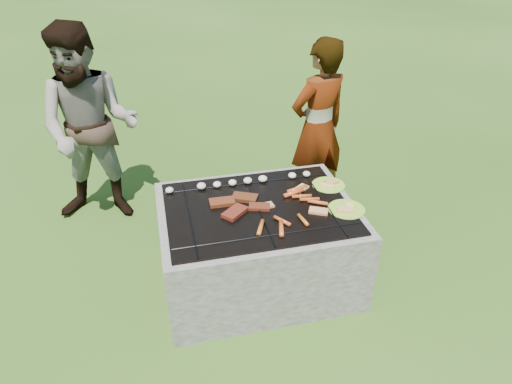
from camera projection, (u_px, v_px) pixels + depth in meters
lawn at (258, 277)px, 3.33m from camera, size 60.00×60.00×0.00m
fire_pit at (258, 247)px, 3.18m from camera, size 1.30×1.00×0.62m
mushrooms at (241, 181)px, 3.26m from camera, size 1.06×0.06×0.05m
pork_slabs at (238, 204)px, 3.02m from camera, size 0.39×0.33×0.03m
sausages at (293, 207)px, 2.99m from camera, size 0.55×0.54×0.03m
bread_on_grate at (298, 202)px, 3.04m from camera, size 0.45×0.42×0.02m
plate_far at (329, 185)px, 3.26m from camera, size 0.30×0.30×0.03m
plate_near at (346, 210)px, 2.99m from camera, size 0.31×0.31×0.03m
cook at (318, 128)px, 3.78m from camera, size 0.63×0.51×1.49m
bystander at (91, 128)px, 3.61m from camera, size 0.90×0.77×1.63m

